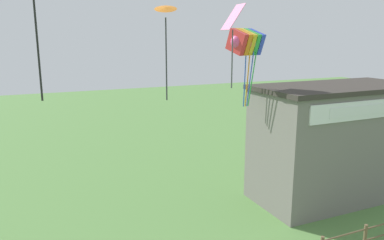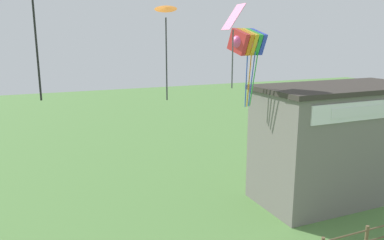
{
  "view_description": "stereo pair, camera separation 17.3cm",
  "coord_description": "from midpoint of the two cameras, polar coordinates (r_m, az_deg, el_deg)",
  "views": [
    {
      "loc": [
        -5.22,
        -3.68,
        8.64
      ],
      "look_at": [
        0.0,
        8.09,
        5.81
      ],
      "focal_mm": 35.0,
      "sensor_mm": 36.0,
      "label": 1
    },
    {
      "loc": [
        -5.06,
        -3.75,
        8.64
      ],
      "look_at": [
        0.0,
        8.09,
        5.81
      ],
      "focal_mm": 35.0,
      "sensor_mm": 36.0,
      "label": 2
    }
  ],
  "objects": [
    {
      "name": "kite_orange_delta",
      "position": [
        13.27,
        -4.42,
        15.38
      ],
      "size": [
        1.0,
        0.98,
        3.33
      ],
      "color": "orange"
    },
    {
      "name": "kite_rainbow_parafoil",
      "position": [
        18.58,
        7.92,
        11.68
      ],
      "size": [
        2.09,
        1.71,
        3.82
      ],
      "color": "#E54C8C"
    },
    {
      "name": "seaside_building",
      "position": [
        21.73,
        20.71,
        -3.11
      ],
      "size": [
        9.06,
        4.41,
        6.23
      ],
      "color": "slate",
      "rests_on": "ground_plane"
    },
    {
      "name": "kite_pink_diamond",
      "position": [
        13.8,
        5.87,
        13.91
      ],
      "size": [
        0.7,
        0.84,
        3.0
      ],
      "color": "pink"
    }
  ]
}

